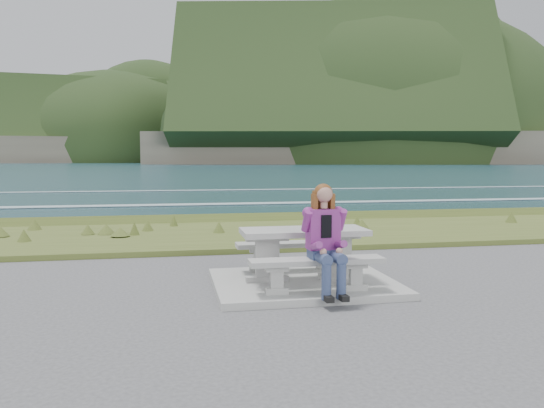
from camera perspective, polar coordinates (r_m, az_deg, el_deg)
The scene contains 9 objects.
concrete_slab at distance 7.80m, azimuth 3.43°, elevation -8.51°, with size 2.60×2.10×0.10m, color gray.
picnic_table at distance 7.68m, azimuth 3.45°, elevation -3.91°, with size 1.80×0.75×0.75m.
bench_landward at distance 7.06m, azimuth 4.85°, elevation -6.65°, with size 1.80×0.35×0.45m.
bench_seaward at distance 8.39m, azimuth 2.27°, elevation -4.77°, with size 1.80×0.35×0.45m.
grass_verge at distance 12.64m, azimuth -2.16°, elevation -3.53°, with size 160.00×4.50×0.22m, color #445620.
shore_drop at distance 15.48m, azimuth -3.78°, elevation -1.96°, with size 160.00×0.80×2.20m, color brown.
ocean at distance 32.70m, azimuth -7.45°, elevation -1.38°, with size 1600.00×1600.00×0.09m.
headland_range at distance 449.06m, azimuth 14.63°, elevation 5.86°, with size 729.83×363.95×188.98m.
seated_woman at distance 6.92m, azimuth 5.93°, elevation -5.38°, with size 0.44×0.73×1.43m.
Camera 1 is at (-1.87, -7.35, 1.87)m, focal length 35.00 mm.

